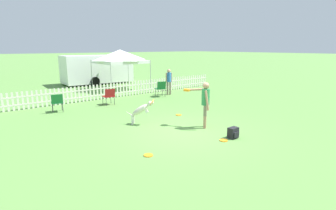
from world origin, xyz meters
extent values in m
plane|color=#5B8C42|center=(0.00, 0.00, 0.00)|extent=(240.00, 240.00, 0.00)
cylinder|color=tan|center=(0.87, -0.24, 0.23)|extent=(0.11, 0.11, 0.45)
cylinder|color=#7A705B|center=(0.87, -0.24, 0.64)|extent=(0.12, 0.12, 0.37)
cylinder|color=tan|center=(1.02, -0.11, 0.23)|extent=(0.11, 0.11, 0.45)
cylinder|color=#7A705B|center=(1.02, -0.11, 0.64)|extent=(0.12, 0.12, 0.37)
cylinder|color=#2D8447|center=(0.95, -0.18, 1.11)|extent=(0.40, 0.40, 0.57)
sphere|color=tan|center=(0.95, -0.18, 1.51)|extent=(0.23, 0.23, 0.23)
cylinder|color=tan|center=(0.83, -0.35, 1.03)|extent=(0.10, 0.21, 0.69)
cylinder|color=tan|center=(0.88, 0.21, 1.33)|extent=(0.47, 0.61, 0.14)
cylinder|color=orange|center=(0.68, 0.49, 1.28)|extent=(0.25, 0.25, 0.02)
cylinder|color=orange|center=(0.68, 0.49, 1.30)|extent=(0.25, 0.25, 0.02)
cylinder|color=orange|center=(0.68, 0.49, 1.33)|extent=(0.25, 0.25, 0.02)
ellipsoid|color=beige|center=(-0.62, 1.59, 0.55)|extent=(0.67, 0.71, 0.59)
ellipsoid|color=white|center=(-0.62, 1.59, 0.51)|extent=(0.35, 0.37, 0.30)
sphere|color=beige|center=(-0.37, 1.31, 0.81)|extent=(0.17, 0.17, 0.17)
cone|color=beige|center=(-0.33, 1.26, 0.86)|extent=(0.17, 0.18, 0.14)
cylinder|color=orange|center=(-0.33, 1.26, 0.86)|extent=(0.29, 0.28, 0.22)
cone|color=beige|center=(-0.35, 1.36, 0.88)|extent=(0.05, 0.05, 0.08)
cone|color=beige|center=(-0.43, 1.29, 0.88)|extent=(0.05, 0.05, 0.08)
cylinder|color=white|center=(-0.75, 1.87, 0.17)|extent=(0.06, 0.06, 0.35)
cylinder|color=white|center=(-0.89, 1.75, 0.17)|extent=(0.06, 0.06, 0.35)
cylinder|color=white|center=(-0.43, 1.49, 0.59)|extent=(0.15, 0.16, 0.28)
cylinder|color=white|center=(-0.55, 1.39, 0.59)|extent=(0.15, 0.16, 0.28)
cone|color=beige|center=(-0.91, 1.91, 0.39)|extent=(0.27, 0.29, 0.23)
cylinder|color=orange|center=(1.35, 1.70, 0.01)|extent=(0.25, 0.25, 0.02)
cylinder|color=orange|center=(-2.04, -0.96, 0.01)|extent=(0.25, 0.25, 0.02)
cylinder|color=orange|center=(0.40, -1.48, 0.01)|extent=(0.25, 0.25, 0.02)
cube|color=black|center=(0.82, -1.51, 0.17)|extent=(0.33, 0.22, 0.35)
cube|color=black|center=(0.82, -1.63, 0.14)|extent=(0.23, 0.04, 0.17)
cube|color=silver|center=(0.00, 6.94, 0.25)|extent=(17.26, 0.04, 0.06)
cube|color=silver|center=(0.00, 6.94, 0.60)|extent=(17.26, 0.04, 0.06)
cube|color=silver|center=(-4.31, 6.94, 0.42)|extent=(0.09, 0.02, 0.84)
cube|color=silver|center=(-4.11, 6.94, 0.42)|extent=(0.09, 0.02, 0.84)
cube|color=silver|center=(-3.91, 6.94, 0.42)|extent=(0.09, 0.02, 0.84)
cube|color=silver|center=(-3.71, 6.94, 0.42)|extent=(0.09, 0.02, 0.84)
cube|color=silver|center=(-3.51, 6.94, 0.42)|extent=(0.09, 0.02, 0.84)
cube|color=silver|center=(-3.31, 6.94, 0.42)|extent=(0.09, 0.02, 0.84)
cube|color=silver|center=(-3.11, 6.94, 0.42)|extent=(0.09, 0.02, 0.84)
cube|color=silver|center=(-2.91, 6.94, 0.42)|extent=(0.09, 0.02, 0.84)
cube|color=silver|center=(-2.71, 6.94, 0.42)|extent=(0.09, 0.02, 0.84)
cube|color=silver|center=(-2.51, 6.94, 0.42)|extent=(0.09, 0.02, 0.84)
cube|color=silver|center=(-2.31, 6.94, 0.42)|extent=(0.09, 0.02, 0.84)
cube|color=silver|center=(-2.11, 6.94, 0.42)|extent=(0.09, 0.02, 0.84)
cube|color=silver|center=(-1.91, 6.94, 0.42)|extent=(0.09, 0.02, 0.84)
cube|color=silver|center=(-1.71, 6.94, 0.42)|extent=(0.09, 0.02, 0.84)
cube|color=silver|center=(-1.51, 6.94, 0.42)|extent=(0.09, 0.02, 0.84)
cube|color=silver|center=(-1.30, 6.94, 0.42)|extent=(0.09, 0.02, 0.84)
cube|color=silver|center=(-1.10, 6.94, 0.42)|extent=(0.09, 0.02, 0.84)
cube|color=silver|center=(-0.90, 6.94, 0.42)|extent=(0.09, 0.02, 0.84)
cube|color=silver|center=(-0.70, 6.94, 0.42)|extent=(0.09, 0.02, 0.84)
cube|color=silver|center=(-0.50, 6.94, 0.42)|extent=(0.09, 0.02, 0.84)
cube|color=silver|center=(-0.30, 6.94, 0.42)|extent=(0.09, 0.02, 0.84)
cube|color=silver|center=(-0.10, 6.94, 0.42)|extent=(0.09, 0.02, 0.84)
cube|color=silver|center=(0.10, 6.94, 0.42)|extent=(0.09, 0.02, 0.84)
cube|color=silver|center=(0.30, 6.94, 0.42)|extent=(0.09, 0.02, 0.84)
cube|color=silver|center=(0.50, 6.94, 0.42)|extent=(0.09, 0.02, 0.84)
cube|color=silver|center=(0.70, 6.94, 0.42)|extent=(0.09, 0.02, 0.84)
cube|color=silver|center=(0.90, 6.94, 0.42)|extent=(0.09, 0.02, 0.84)
cube|color=silver|center=(1.10, 6.94, 0.42)|extent=(0.09, 0.02, 0.84)
cube|color=silver|center=(1.30, 6.94, 0.42)|extent=(0.09, 0.02, 0.84)
cube|color=silver|center=(1.51, 6.94, 0.42)|extent=(0.09, 0.02, 0.84)
cube|color=silver|center=(1.71, 6.94, 0.42)|extent=(0.09, 0.02, 0.84)
cube|color=silver|center=(1.91, 6.94, 0.42)|extent=(0.09, 0.02, 0.84)
cube|color=silver|center=(2.11, 6.94, 0.42)|extent=(0.09, 0.02, 0.84)
cube|color=silver|center=(2.31, 6.94, 0.42)|extent=(0.09, 0.02, 0.84)
cube|color=silver|center=(2.51, 6.94, 0.42)|extent=(0.09, 0.02, 0.84)
cube|color=silver|center=(2.71, 6.94, 0.42)|extent=(0.09, 0.02, 0.84)
cube|color=silver|center=(2.91, 6.94, 0.42)|extent=(0.09, 0.02, 0.84)
cube|color=silver|center=(3.11, 6.94, 0.42)|extent=(0.09, 0.02, 0.84)
cube|color=silver|center=(3.31, 6.94, 0.42)|extent=(0.09, 0.02, 0.84)
cube|color=silver|center=(3.51, 6.94, 0.42)|extent=(0.09, 0.02, 0.84)
cube|color=silver|center=(3.71, 6.94, 0.42)|extent=(0.09, 0.02, 0.84)
cube|color=silver|center=(3.91, 6.94, 0.42)|extent=(0.09, 0.02, 0.84)
cube|color=silver|center=(4.11, 6.94, 0.42)|extent=(0.09, 0.02, 0.84)
cube|color=silver|center=(4.31, 6.94, 0.42)|extent=(0.09, 0.02, 0.84)
cube|color=silver|center=(4.52, 6.94, 0.42)|extent=(0.09, 0.02, 0.84)
cube|color=silver|center=(4.72, 6.94, 0.42)|extent=(0.09, 0.02, 0.84)
cube|color=silver|center=(4.92, 6.94, 0.42)|extent=(0.09, 0.02, 0.84)
cube|color=silver|center=(5.12, 6.94, 0.42)|extent=(0.09, 0.02, 0.84)
cube|color=silver|center=(5.32, 6.94, 0.42)|extent=(0.09, 0.02, 0.84)
cube|color=silver|center=(5.52, 6.94, 0.42)|extent=(0.09, 0.02, 0.84)
cube|color=silver|center=(5.72, 6.94, 0.42)|extent=(0.09, 0.02, 0.84)
cube|color=silver|center=(5.92, 6.94, 0.42)|extent=(0.09, 0.02, 0.84)
cube|color=silver|center=(6.12, 6.94, 0.42)|extent=(0.09, 0.02, 0.84)
cube|color=silver|center=(6.32, 6.94, 0.42)|extent=(0.09, 0.02, 0.84)
cube|color=silver|center=(6.52, 6.94, 0.42)|extent=(0.09, 0.02, 0.84)
cube|color=silver|center=(6.72, 6.94, 0.42)|extent=(0.09, 0.02, 0.84)
cube|color=silver|center=(6.92, 6.94, 0.42)|extent=(0.09, 0.02, 0.84)
cube|color=silver|center=(7.12, 6.94, 0.42)|extent=(0.09, 0.02, 0.84)
cube|color=silver|center=(7.33, 6.94, 0.42)|extent=(0.09, 0.02, 0.84)
cube|color=silver|center=(7.53, 6.94, 0.42)|extent=(0.09, 0.02, 0.84)
cube|color=silver|center=(7.73, 6.94, 0.42)|extent=(0.09, 0.02, 0.84)
cube|color=silver|center=(7.93, 6.94, 0.42)|extent=(0.09, 0.02, 0.84)
cube|color=silver|center=(8.13, 6.94, 0.42)|extent=(0.09, 0.02, 0.84)
cube|color=silver|center=(8.33, 6.94, 0.42)|extent=(0.09, 0.02, 0.84)
cube|color=silver|center=(8.53, 6.94, 0.42)|extent=(0.09, 0.02, 0.84)
cylinder|color=#333338|center=(3.60, 5.72, 0.23)|extent=(0.02, 0.02, 0.46)
cylinder|color=#333338|center=(3.18, 5.85, 0.23)|extent=(0.02, 0.02, 0.46)
cylinder|color=#333338|center=(3.47, 5.31, 0.23)|extent=(0.02, 0.02, 0.46)
cylinder|color=#333338|center=(3.06, 5.43, 0.23)|extent=(0.02, 0.02, 0.46)
cube|color=#19662D|center=(3.33, 5.58, 0.46)|extent=(0.64, 0.64, 0.03)
cube|color=#19662D|center=(3.26, 5.36, 0.69)|extent=(0.52, 0.23, 0.44)
cylinder|color=#333338|center=(0.25, 5.69, 0.21)|extent=(0.02, 0.02, 0.42)
cylinder|color=#333338|center=(-0.18, 5.71, 0.21)|extent=(0.02, 0.02, 0.42)
cylinder|color=#333338|center=(0.22, 5.25, 0.21)|extent=(0.02, 0.02, 0.42)
cylinder|color=#333338|center=(-0.21, 5.28, 0.21)|extent=(0.02, 0.02, 0.42)
cube|color=maroon|center=(0.02, 5.48, 0.42)|extent=(0.54, 0.54, 0.03)
cube|color=maroon|center=(0.01, 5.25, 0.62)|extent=(0.51, 0.12, 0.40)
cylinder|color=#333338|center=(-2.19, 5.67, 0.21)|extent=(0.02, 0.02, 0.42)
cylinder|color=#333338|center=(-2.58, 5.75, 0.21)|extent=(0.02, 0.02, 0.42)
cylinder|color=#333338|center=(-2.27, 5.28, 0.21)|extent=(0.02, 0.02, 0.42)
cylinder|color=#333338|center=(-2.67, 5.36, 0.21)|extent=(0.02, 0.02, 0.42)
cube|color=#19662D|center=(-2.43, 5.51, 0.42)|extent=(0.56, 0.56, 0.03)
cube|color=#19662D|center=(-2.47, 5.31, 0.62)|extent=(0.48, 0.18, 0.40)
cylinder|color=#B2B2B2|center=(1.50, 8.02, 0.97)|extent=(0.04, 0.04, 1.95)
cylinder|color=#B2B2B2|center=(4.39, 8.02, 0.97)|extent=(0.04, 0.04, 1.95)
cylinder|color=#B2B2B2|center=(1.50, 10.92, 0.97)|extent=(0.04, 0.04, 1.95)
cylinder|color=#B2B2B2|center=(4.39, 10.92, 0.97)|extent=(0.04, 0.04, 1.95)
cube|color=white|center=(2.94, 9.47, 1.85)|extent=(2.89, 2.89, 0.20)
pyramid|color=white|center=(2.94, 9.47, 2.30)|extent=(2.89, 2.89, 0.69)
cylinder|color=#7A705B|center=(4.19, 5.71, 0.39)|extent=(0.11, 0.11, 0.78)
cylinder|color=#7A705B|center=(4.01, 5.75, 0.39)|extent=(0.11, 0.11, 0.78)
cylinder|color=#3372BF|center=(4.10, 5.73, 1.05)|extent=(0.27, 0.27, 0.54)
sphere|color=tan|center=(4.10, 5.73, 1.43)|extent=(0.22, 0.22, 0.22)
cylinder|color=tan|center=(4.27, 5.69, 1.04)|extent=(0.08, 0.08, 0.55)
cylinder|color=tan|center=(3.94, 5.77, 1.04)|extent=(0.08, 0.08, 0.55)
cube|color=white|center=(2.83, 12.99, 1.17)|extent=(5.22, 2.72, 2.03)
cone|color=#3F3F42|center=(5.75, 12.78, 0.25)|extent=(0.81, 0.26, 0.20)
cylinder|color=black|center=(2.28, 14.21, 0.34)|extent=(0.69, 0.23, 0.68)
cylinder|color=black|center=(2.11, 11.85, 0.34)|extent=(0.69, 0.23, 0.68)
camera|label=1|loc=(-5.71, -6.33, 2.82)|focal=28.00mm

